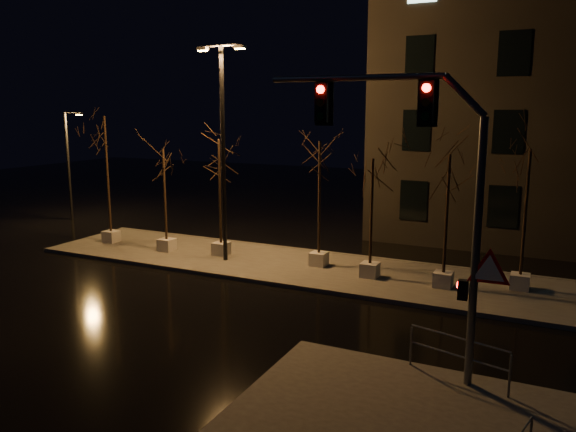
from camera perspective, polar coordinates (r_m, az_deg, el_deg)
The scene contains 14 objects.
ground at distance 18.65m, azimuth -8.78°, elevation -9.63°, with size 90.00×90.00×0.00m, color black.
median at distance 23.56m, azimuth -0.52°, elevation -4.95°, with size 22.00×5.00×0.15m, color #46443F.
sidewalk_corner at distance 12.84m, azimuth 11.63°, elevation -19.29°, with size 7.00×5.00×0.15m, color #46443F.
tree_0 at distance 27.85m, azimuth -18.03°, elevation 6.91°, with size 1.80×1.80×6.18m.
tree_1 at distance 25.50m, azimuth -12.51°, elevation 4.40°, with size 1.80×1.80×4.73m.
tree_2 at distance 24.32m, azimuth -7.00°, elevation 5.12°, with size 1.80×1.80×5.20m.
tree_3 at distance 22.45m, azimuth 3.24°, elevation 4.75°, with size 1.80×1.80×5.22m.
tree_4 at distance 21.11m, azimuth 8.55°, elevation 3.09°, with size 1.80×1.80×4.65m.
tree_5 at distance 20.42m, azimuth 15.96°, elevation 3.07°, with size 1.80×1.80×4.90m.
tree_6 at distance 21.05m, azimuth 23.19°, elevation 3.30°, with size 1.80×1.80×5.12m.
traffic_signal_mast at distance 13.11m, azimuth 13.92°, elevation 3.25°, with size 5.82×0.33×7.10m.
streetlight_main at distance 23.32m, azimuth -6.63°, elevation 7.75°, with size 2.21×0.29×8.86m.
streetlight_far at distance 35.36m, azimuth -21.32°, elevation 5.21°, with size 1.24×0.38×6.34m.
guard_rail_a at distance 14.13m, azimuth 16.88°, elevation -13.09°, with size 2.41×0.72×1.08m.
Camera 1 is at (10.00, -14.35, 6.46)m, focal length 35.00 mm.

